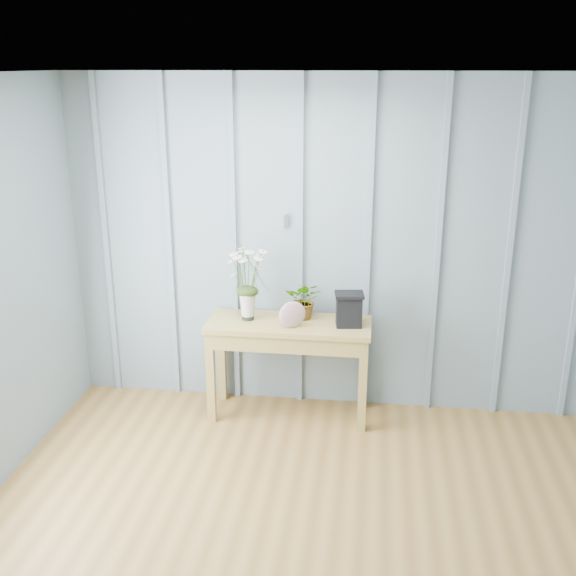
# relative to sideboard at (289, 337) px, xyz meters

# --- Properties ---
(room_shell) EXTENTS (4.00, 4.50, 2.50)m
(room_shell) POSITION_rel_sideboard_xyz_m (0.30, -1.08, 1.35)
(room_shell) COLOR gray
(room_shell) RESTS_ON ground
(sideboard) EXTENTS (1.20, 0.45, 0.75)m
(sideboard) POSITION_rel_sideboard_xyz_m (0.00, 0.00, 0.00)
(sideboard) COLOR olive
(sideboard) RESTS_ON ground
(daisy_vase) EXTENTS (0.40, 0.30, 0.57)m
(daisy_vase) POSITION_rel_sideboard_xyz_m (-0.31, 0.02, 0.47)
(daisy_vase) COLOR black
(daisy_vase) RESTS_ON sideboard
(spider_plant) EXTENTS (0.28, 0.25, 0.29)m
(spider_plant) POSITION_rel_sideboard_xyz_m (0.10, 0.09, 0.26)
(spider_plant) COLOR #1E3510
(spider_plant) RESTS_ON sideboard
(felt_disc_vessel) EXTENTS (0.20, 0.14, 0.20)m
(felt_disc_vessel) POSITION_rel_sideboard_xyz_m (0.04, -0.10, 0.21)
(felt_disc_vessel) COLOR #895065
(felt_disc_vessel) RESTS_ON sideboard
(carved_box) EXTENTS (0.22, 0.18, 0.25)m
(carved_box) POSITION_rel_sideboard_xyz_m (0.44, -0.01, 0.24)
(carved_box) COLOR black
(carved_box) RESTS_ON sideboard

